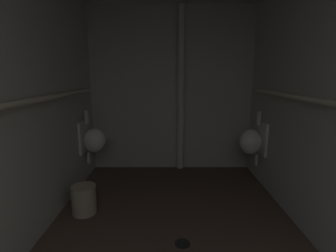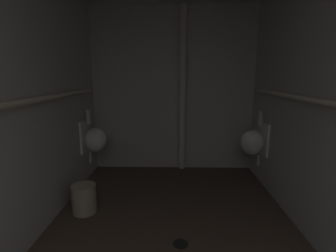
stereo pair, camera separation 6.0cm
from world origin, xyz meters
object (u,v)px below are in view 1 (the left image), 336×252
object	(u,v)px
urinal_left_mid	(93,140)
waste_bin	(84,199)
urinal_right_mid	(253,141)
floor_drain	(183,243)
standpipe_back_wall	(181,91)

from	to	relation	value
urinal_left_mid	waste_bin	distance (m)	0.96
urinal_right_mid	waste_bin	bearing A→B (deg)	-159.35
urinal_left_mid	urinal_right_mid	size ratio (longest dim) A/B	1.00
urinal_left_mid	urinal_right_mid	distance (m)	2.17
urinal_right_mid	floor_drain	world-z (taller)	urinal_right_mid
urinal_right_mid	waste_bin	xyz separation A→B (m)	(-2.04, -0.77, -0.44)
urinal_left_mid	waste_bin	world-z (taller)	urinal_left_mid
standpipe_back_wall	waste_bin	size ratio (longest dim) A/B	7.85
urinal_right_mid	standpipe_back_wall	xyz separation A→B (m)	(-0.94, 0.51, 0.64)
standpipe_back_wall	floor_drain	bearing A→B (deg)	-92.06
floor_drain	urinal_right_mid	bearing A→B (deg)	51.89
urinal_right_mid	floor_drain	bearing A→B (deg)	-128.11
urinal_left_mid	floor_drain	world-z (taller)	urinal_left_mid
urinal_right_mid	waste_bin	distance (m)	2.23
urinal_left_mid	standpipe_back_wall	xyz separation A→B (m)	(1.22, 0.44, 0.64)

